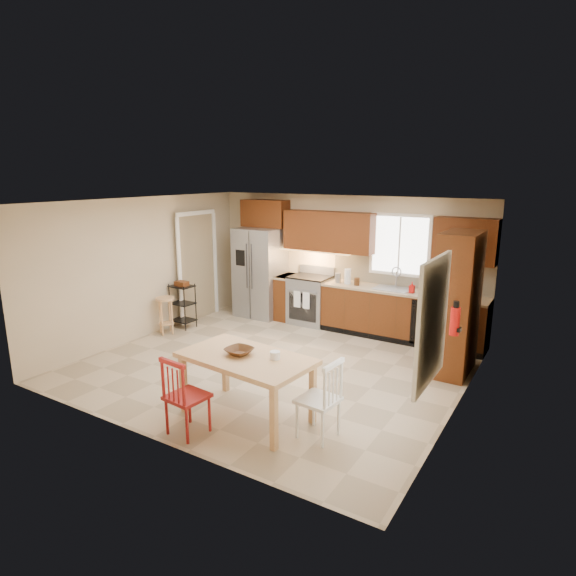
% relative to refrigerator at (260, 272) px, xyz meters
% --- Properties ---
extents(floor, '(5.50, 5.50, 0.00)m').
position_rel_refrigerator_xyz_m(floor, '(1.70, -2.12, -0.91)').
color(floor, tan).
rests_on(floor, ground).
extents(ceiling, '(5.50, 5.00, 0.02)m').
position_rel_refrigerator_xyz_m(ceiling, '(1.70, -2.12, 1.59)').
color(ceiling, silver).
rests_on(ceiling, ground).
extents(wall_back, '(5.50, 0.02, 2.50)m').
position_rel_refrigerator_xyz_m(wall_back, '(1.70, 0.38, 0.34)').
color(wall_back, '#CCB793').
rests_on(wall_back, ground).
extents(wall_front, '(5.50, 0.02, 2.50)m').
position_rel_refrigerator_xyz_m(wall_front, '(1.70, -4.62, 0.34)').
color(wall_front, '#CCB793').
rests_on(wall_front, ground).
extents(wall_left, '(0.02, 5.00, 2.50)m').
position_rel_refrigerator_xyz_m(wall_left, '(-1.05, -2.12, 0.34)').
color(wall_left, '#CCB793').
rests_on(wall_left, ground).
extents(wall_right, '(0.02, 5.00, 2.50)m').
position_rel_refrigerator_xyz_m(wall_right, '(4.45, -2.12, 0.34)').
color(wall_right, '#CCB793').
rests_on(wall_right, ground).
extents(refrigerator, '(0.92, 0.75, 1.82)m').
position_rel_refrigerator_xyz_m(refrigerator, '(0.00, 0.00, 0.00)').
color(refrigerator, gray).
rests_on(refrigerator, floor).
extents(range_stove, '(0.76, 0.63, 0.92)m').
position_rel_refrigerator_xyz_m(range_stove, '(1.15, 0.06, -0.45)').
color(range_stove, gray).
rests_on(range_stove, floor).
extents(base_cabinet_narrow, '(0.30, 0.60, 0.90)m').
position_rel_refrigerator_xyz_m(base_cabinet_narrow, '(0.60, 0.08, -0.46)').
color(base_cabinet_narrow, '#5C2811').
rests_on(base_cabinet_narrow, floor).
extents(base_cabinet_run, '(2.92, 0.60, 0.90)m').
position_rel_refrigerator_xyz_m(base_cabinet_run, '(2.99, 0.08, -0.46)').
color(base_cabinet_run, '#5C2811').
rests_on(base_cabinet_run, floor).
extents(dishwasher, '(0.60, 0.02, 0.78)m').
position_rel_refrigerator_xyz_m(dishwasher, '(3.55, -0.22, -0.46)').
color(dishwasher, black).
rests_on(dishwasher, floor).
extents(backsplash, '(2.92, 0.03, 0.55)m').
position_rel_refrigerator_xyz_m(backsplash, '(2.99, 0.36, 0.27)').
color(backsplash, beige).
rests_on(backsplash, wall_back).
extents(upper_over_fridge, '(1.00, 0.35, 0.55)m').
position_rel_refrigerator_xyz_m(upper_over_fridge, '(0.00, 0.20, 1.19)').
color(upper_over_fridge, '#5E2B0F').
rests_on(upper_over_fridge, wall_back).
extents(upper_left_block, '(1.80, 0.35, 0.75)m').
position_rel_refrigerator_xyz_m(upper_left_block, '(1.45, 0.20, 0.92)').
color(upper_left_block, '#5E2B0F').
rests_on(upper_left_block, wall_back).
extents(upper_right_block, '(1.00, 0.35, 0.75)m').
position_rel_refrigerator_xyz_m(upper_right_block, '(3.95, 0.20, 0.92)').
color(upper_right_block, '#5E2B0F').
rests_on(upper_right_block, wall_back).
extents(window_back, '(1.12, 0.04, 1.12)m').
position_rel_refrigerator_xyz_m(window_back, '(2.80, 0.35, 0.74)').
color(window_back, white).
rests_on(window_back, wall_back).
extents(sink, '(0.62, 0.46, 0.16)m').
position_rel_refrigerator_xyz_m(sink, '(2.80, 0.08, -0.05)').
color(sink, gray).
rests_on(sink, base_cabinet_run).
extents(undercab_glow, '(1.60, 0.30, 0.01)m').
position_rel_refrigerator_xyz_m(undercab_glow, '(1.15, 0.17, 0.52)').
color(undercab_glow, '#FFBF66').
rests_on(undercab_glow, wall_back).
extents(soap_bottle, '(0.09, 0.09, 0.19)m').
position_rel_refrigerator_xyz_m(soap_bottle, '(3.18, -0.02, 0.09)').
color(soap_bottle, red).
rests_on(soap_bottle, base_cabinet_run).
extents(paper_towel, '(0.12, 0.12, 0.28)m').
position_rel_refrigerator_xyz_m(paper_towel, '(1.95, 0.03, 0.13)').
color(paper_towel, white).
rests_on(paper_towel, base_cabinet_run).
extents(canister_steel, '(0.11, 0.11, 0.18)m').
position_rel_refrigerator_xyz_m(canister_steel, '(1.75, 0.03, 0.08)').
color(canister_steel, gray).
rests_on(canister_steel, base_cabinet_run).
extents(canister_wood, '(0.10, 0.10, 0.14)m').
position_rel_refrigerator_xyz_m(canister_wood, '(2.15, -0.00, 0.06)').
color(canister_wood, '#472B13').
rests_on(canister_wood, base_cabinet_run).
extents(pantry, '(0.50, 0.95, 2.10)m').
position_rel_refrigerator_xyz_m(pantry, '(4.13, -0.93, 0.14)').
color(pantry, '#5C2811').
rests_on(pantry, floor).
extents(fire_extinguisher, '(0.12, 0.12, 0.36)m').
position_rel_refrigerator_xyz_m(fire_extinguisher, '(4.33, -1.98, 0.19)').
color(fire_extinguisher, red).
rests_on(fire_extinguisher, wall_right).
extents(window_right, '(0.04, 1.02, 1.32)m').
position_rel_refrigerator_xyz_m(window_right, '(4.38, -3.27, 0.54)').
color(window_right, white).
rests_on(window_right, wall_right).
extents(doorway, '(0.04, 0.95, 2.10)m').
position_rel_refrigerator_xyz_m(doorway, '(-0.97, -0.82, 0.14)').
color(doorway, '#8C7A59').
rests_on(doorway, wall_left).
extents(dining_table, '(1.67, 1.04, 0.77)m').
position_rel_refrigerator_xyz_m(dining_table, '(2.32, -3.66, -0.52)').
color(dining_table, tan).
rests_on(dining_table, floor).
extents(chair_red, '(0.48, 0.48, 0.93)m').
position_rel_refrigerator_xyz_m(chair_red, '(1.97, -4.31, -0.44)').
color(chair_red, maroon).
rests_on(chair_red, floor).
extents(chair_white, '(0.48, 0.48, 0.93)m').
position_rel_refrigerator_xyz_m(chair_white, '(3.27, -3.61, -0.44)').
color(chair_white, white).
rests_on(chair_white, floor).
extents(table_bowl, '(0.35, 0.35, 0.08)m').
position_rel_refrigerator_xyz_m(table_bowl, '(2.22, -3.66, -0.13)').
color(table_bowl, '#472B13').
rests_on(table_bowl, dining_table).
extents(table_jar, '(0.13, 0.13, 0.14)m').
position_rel_refrigerator_xyz_m(table_jar, '(2.67, -3.56, -0.10)').
color(table_jar, white).
rests_on(table_jar, dining_table).
extents(bar_stool, '(0.41, 0.41, 0.69)m').
position_rel_refrigerator_xyz_m(bar_stool, '(-0.80, -1.91, -0.57)').
color(bar_stool, tan).
rests_on(bar_stool, floor).
extents(utility_cart, '(0.44, 0.34, 0.86)m').
position_rel_refrigerator_xyz_m(utility_cart, '(-0.80, -1.46, -0.48)').
color(utility_cart, black).
rests_on(utility_cart, floor).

